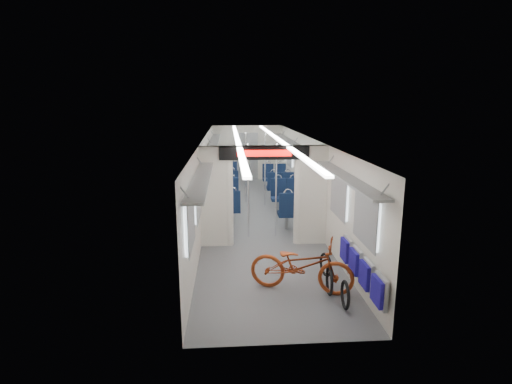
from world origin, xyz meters
TOP-DOWN VIEW (x-y plane):
  - carriage at (0.00, -0.27)m, footprint 12.00×12.02m
  - bicycle at (0.44, -4.43)m, footprint 1.93×1.19m
  - flip_bench at (1.35, -4.85)m, footprint 0.12×2.06m
  - bike_hoop_a at (1.04, -5.10)m, footprint 0.07×0.48m
  - bike_hoop_b at (0.90, -4.61)m, footprint 0.08×0.51m
  - bike_hoop_c at (1.02, -3.86)m, footprint 0.16×0.46m
  - seat_bay_near_left at (-0.93, 0.39)m, footprint 0.89×1.97m
  - seat_bay_near_right at (0.93, -0.06)m, footprint 0.92×2.10m
  - seat_bay_far_left at (-0.94, 3.37)m, footprint 0.93×2.17m
  - seat_bay_far_right at (0.93, 3.11)m, footprint 0.89×1.99m
  - stanchion_near_left at (-0.33, -1.48)m, footprint 0.04×0.04m
  - stanchion_near_right at (0.35, -1.45)m, footprint 0.04×0.04m
  - stanchion_far_left at (-0.23, 2.04)m, footprint 0.05×0.05m
  - stanchion_far_right at (0.35, 1.57)m, footprint 0.05×0.05m

SIDE VIEW (x-z plane):
  - bike_hoop_c at x=1.02m, z-range -0.03..0.44m
  - bike_hoop_a at x=1.04m, z-range -0.03..0.45m
  - bike_hoop_b at x=0.90m, z-range -0.03..0.48m
  - bicycle at x=0.44m, z-range 0.00..0.96m
  - seat_bay_near_left at x=-0.93m, z-range 0.00..1.06m
  - seat_bay_far_right at x=0.93m, z-range -0.01..1.07m
  - seat_bay_near_right at x=0.93m, z-range -0.01..1.10m
  - seat_bay_far_left at x=-0.94m, z-range -0.01..1.12m
  - flip_bench at x=1.35m, z-range 0.35..0.81m
  - stanchion_near_left at x=-0.33m, z-range 0.00..2.30m
  - stanchion_near_right at x=0.35m, z-range 0.00..2.30m
  - stanchion_far_left at x=-0.23m, z-range 0.00..2.30m
  - stanchion_far_right at x=0.35m, z-range 0.00..2.30m
  - carriage at x=0.00m, z-range 0.35..2.66m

